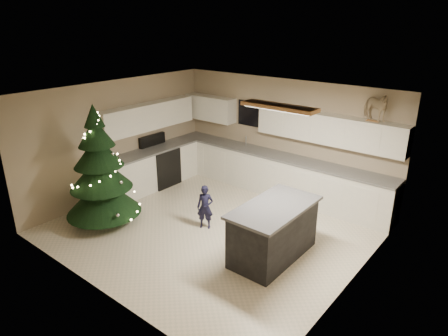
% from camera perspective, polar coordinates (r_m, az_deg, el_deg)
% --- Properties ---
extents(ground_plane, '(5.50, 5.50, 0.00)m').
position_cam_1_polar(ground_plane, '(7.86, -1.63, -8.58)').
color(ground_plane, beige).
extents(room_shell, '(5.52, 5.02, 2.61)m').
position_cam_1_polar(room_shell, '(7.15, -1.62, 3.69)').
color(room_shell, tan).
rests_on(room_shell, ground_plane).
extents(cabinetry, '(5.50, 3.20, 2.00)m').
position_cam_1_polar(cabinetry, '(9.23, 0.68, 1.19)').
color(cabinetry, white).
rests_on(cabinetry, ground_plane).
extents(island, '(0.90, 1.70, 0.95)m').
position_cam_1_polar(island, '(6.84, 7.07, -8.93)').
color(island, black).
rests_on(island, ground_plane).
extents(bar_stool, '(0.35, 0.35, 0.66)m').
position_cam_1_polar(bar_stool, '(7.38, 4.31, -6.32)').
color(bar_stool, brown).
rests_on(bar_stool, ground_plane).
extents(christmas_tree, '(1.49, 1.44, 2.39)m').
position_cam_1_polar(christmas_tree, '(8.04, -17.22, -1.12)').
color(christmas_tree, '#3F2816').
rests_on(christmas_tree, ground_plane).
extents(toddler, '(0.38, 0.34, 0.87)m').
position_cam_1_polar(toddler, '(7.70, -2.71, -5.61)').
color(toddler, black).
rests_on(toddler, ground_plane).
extents(rocking_horse, '(0.69, 0.52, 0.55)m').
position_cam_1_polar(rocking_horse, '(8.05, 20.73, 8.24)').
color(rocking_horse, brown).
rests_on(rocking_horse, cabinetry).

